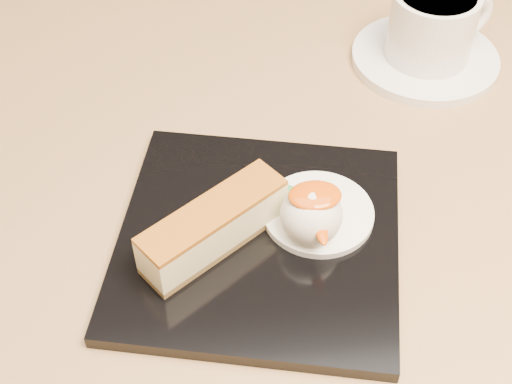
{
  "coord_description": "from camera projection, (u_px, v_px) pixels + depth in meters",
  "views": [
    {
      "loc": [
        -0.07,
        -0.35,
        1.17
      ],
      "look_at": [
        -0.03,
        0.03,
        0.76
      ],
      "focal_mm": 50.0,
      "sensor_mm": 36.0,
      "label": 1
    }
  ],
  "objects": [
    {
      "name": "saucer",
      "position": [
        425.0,
        58.0,
        0.73
      ],
      "size": [
        0.15,
        0.15,
        0.01
      ],
      "primitive_type": "cylinder",
      "color": "white",
      "rests_on": "table"
    },
    {
      "name": "cheesecake",
      "position": [
        214.0,
        226.0,
        0.54
      ],
      "size": [
        0.12,
        0.1,
        0.04
      ],
      "rotation": [
        0.0,
        0.0,
        0.63
      ],
      "color": "brown",
      "rests_on": "dessert_plate"
    },
    {
      "name": "table",
      "position": [
        290.0,
        352.0,
        0.68
      ],
      "size": [
        0.8,
        0.8,
        0.72
      ],
      "color": "black",
      "rests_on": "ground"
    },
    {
      "name": "dessert_plate",
      "position": [
        259.0,
        239.0,
        0.57
      ],
      "size": [
        0.26,
        0.26,
        0.01
      ],
      "primitive_type": "cube",
      "rotation": [
        0.0,
        0.0,
        -0.23
      ],
      "color": "black",
      "rests_on": "table"
    },
    {
      "name": "coffee_cup",
      "position": [
        434.0,
        24.0,
        0.7
      ],
      "size": [
        0.11,
        0.09,
        0.07
      ],
      "rotation": [
        0.0,
        0.0,
        0.31
      ],
      "color": "white",
      "rests_on": "saucer"
    },
    {
      "name": "cream_smear",
      "position": [
        318.0,
        213.0,
        0.58
      ],
      "size": [
        0.09,
        0.09,
        0.01
      ],
      "primitive_type": "cylinder",
      "color": "white",
      "rests_on": "dessert_plate"
    },
    {
      "name": "mint_sprig",
      "position": [
        278.0,
        191.0,
        0.59
      ],
      "size": [
        0.03,
        0.02,
        0.0
      ],
      "color": "#2B843D",
      "rests_on": "cream_smear"
    },
    {
      "name": "mango_sauce",
      "position": [
        315.0,
        195.0,
        0.53
      ],
      "size": [
        0.04,
        0.03,
        0.01
      ],
      "primitive_type": "ellipsoid",
      "color": "#D54B06",
      "rests_on": "ice_cream_scoop"
    },
    {
      "name": "ice_cream_scoop",
      "position": [
        311.0,
        215.0,
        0.55
      ],
      "size": [
        0.05,
        0.05,
        0.05
      ],
      "primitive_type": "sphere",
      "color": "white",
      "rests_on": "cream_smear"
    }
  ]
}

